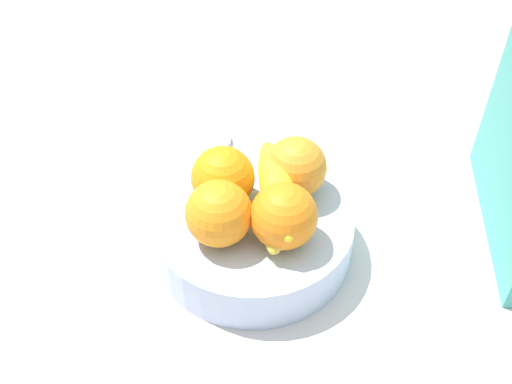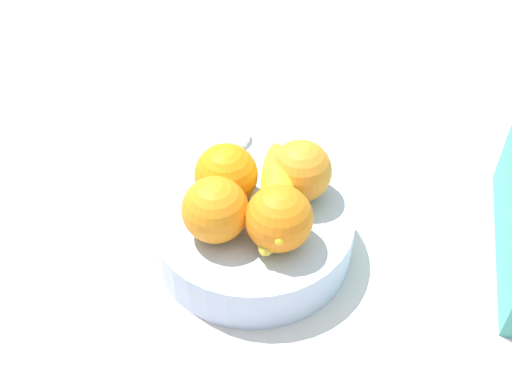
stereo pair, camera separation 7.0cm
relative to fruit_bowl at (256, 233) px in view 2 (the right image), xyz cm
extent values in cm
cube|color=silver|center=(3.03, -0.39, -4.59)|extent=(180.00, 140.00, 3.00)
cylinder|color=silver|center=(0.00, 0.00, 0.00)|extent=(24.97, 24.97, 6.17)
sphere|color=orange|center=(3.89, -3.90, 7.00)|extent=(7.83, 7.83, 7.83)
sphere|color=orange|center=(3.58, 3.51, 7.00)|extent=(7.83, 7.83, 7.83)
sphere|color=orange|center=(-4.95, 4.42, 7.00)|extent=(7.83, 7.83, 7.83)
sphere|color=orange|center=(-2.21, -4.26, 7.00)|extent=(7.83, 7.83, 7.83)
ellipsoid|color=gold|center=(-0.80, 3.30, 5.09)|extent=(17.28, 5.43, 4.00)
ellipsoid|color=yellow|center=(-0.68, 2.45, 7.29)|extent=(17.46, 7.67, 4.00)
cylinder|color=silver|center=(-21.17, -9.06, -2.58)|extent=(6.17, 6.17, 1.01)
camera|label=1|loc=(51.34, 4.87, 55.75)|focal=42.16mm
camera|label=2|loc=(50.21, 11.75, 55.75)|focal=42.16mm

